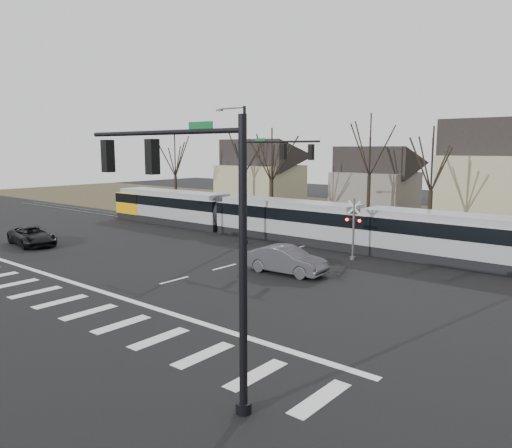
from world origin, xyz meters
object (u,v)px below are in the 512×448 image
Objects in this scene: sedan at (286,260)px; rail_crossing_signal at (353,231)px; tram at (287,218)px; suv at (32,236)px.

rail_crossing_signal reaches higher than sedan.
tram is 10.99m from sedan.
rail_crossing_signal reaches higher than tram.
sedan is 20.29m from suv.
sedan is at bearing -102.03° from rail_crossing_signal.
rail_crossing_signal is (7.67, -3.21, 0.19)m from tram.
suv is 1.32× the size of rail_crossing_signal.
sedan is (6.47, -8.83, -0.91)m from tram.
sedan is 1.22× the size of rail_crossing_signal.
tram is at bearing -34.97° from suv.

